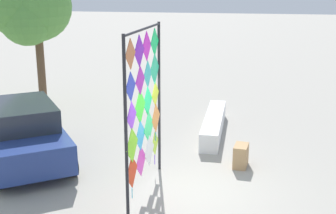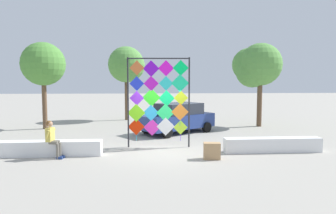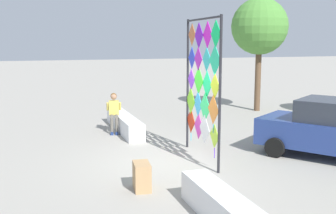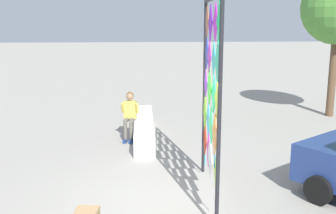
# 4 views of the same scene
# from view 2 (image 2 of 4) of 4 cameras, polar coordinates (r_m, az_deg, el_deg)

# --- Properties ---
(ground) EXTENTS (120.00, 120.00, 0.00)m
(ground) POSITION_cam_2_polar(r_m,az_deg,el_deg) (12.59, -0.83, -8.42)
(ground) COLOR #9E998E
(plaza_ledge_left) EXTENTS (3.97, 0.56, 0.59)m
(plaza_ledge_left) POSITION_cam_2_polar(r_m,az_deg,el_deg) (12.75, -21.29, -7.24)
(plaza_ledge_left) COLOR white
(plaza_ledge_left) RESTS_ON ground
(plaza_ledge_right) EXTENTS (3.97, 0.56, 0.59)m
(plaza_ledge_right) POSITION_cam_2_polar(r_m,az_deg,el_deg) (13.24, 18.99, -6.73)
(plaza_ledge_right) COLOR white
(plaza_ledge_right) RESTS_ON ground
(kite_display_rack) EXTENTS (2.73, 0.24, 3.92)m
(kite_display_rack) POSITION_cam_2_polar(r_m,az_deg,el_deg) (13.21, -1.77, 1.80)
(kite_display_rack) COLOR #232328
(kite_display_rack) RESTS_ON ground
(seated_vendor) EXTENTS (0.65, 0.55, 1.43)m
(seated_vendor) POSITION_cam_2_polar(r_m,az_deg,el_deg) (12.19, -20.89, -5.17)
(seated_vendor) COLOR #666056
(seated_vendor) RESTS_ON ground
(parked_car) EXTENTS (4.56, 3.97, 1.66)m
(parked_car) POSITION_cam_2_polar(r_m,az_deg,el_deg) (17.08, 1.78, -2.03)
(parked_car) COLOR navy
(parked_car) RESTS_ON ground
(cardboard_box_large) EXTENTS (0.65, 0.43, 0.61)m
(cardboard_box_large) POSITION_cam_2_polar(r_m,az_deg,el_deg) (11.52, 8.24, -8.16)
(cardboard_box_large) COLOR tan
(cardboard_box_large) RESTS_ON ground
(tree_palm_like) EXTENTS (3.13, 3.05, 5.30)m
(tree_palm_like) POSITION_cam_2_polar(r_m,az_deg,el_deg) (20.45, 16.30, 7.45)
(tree_palm_like) COLOR brown
(tree_palm_like) RESTS_ON ground
(tree_far_right) EXTENTS (2.71, 2.65, 5.45)m
(tree_far_right) POSITION_cam_2_polar(r_m,az_deg,el_deg) (22.90, -7.61, 7.80)
(tree_far_right) COLOR brown
(tree_far_right) RESTS_ON ground
(tree_broadleaf) EXTENTS (2.60, 2.60, 5.22)m
(tree_broadleaf) POSITION_cam_2_polar(r_m,az_deg,el_deg) (19.77, -22.19, 7.51)
(tree_broadleaf) COLOR brown
(tree_broadleaf) RESTS_ON ground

